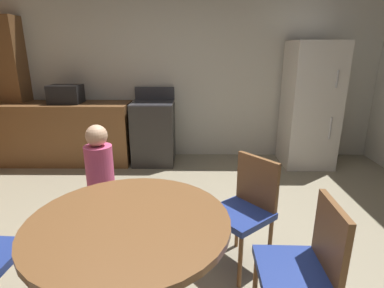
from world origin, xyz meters
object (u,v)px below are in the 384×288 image
oven_range (154,132)px  refrigerator (310,105)px  chair_northeast (246,206)px  person_child (101,186)px  microwave (66,94)px  chair_east (306,263)px  dining_table (130,245)px

oven_range → refrigerator: (2.26, -0.05, 0.41)m
chair_northeast → person_child: person_child is taller
chair_northeast → person_child: bearing=-48.7°
microwave → chair_east: size_ratio=0.51×
dining_table → person_child: size_ratio=1.02×
microwave → person_child: 2.41m
dining_table → refrigerator: bearing=55.0°
oven_range → chair_east: bearing=-67.4°
oven_range → dining_table: 2.93m
dining_table → oven_range: bearing=94.8°
dining_table → chair_east: 0.99m
refrigerator → microwave: bearing=179.2°
microwave → chair_east: microwave is taller
oven_range → dining_table: (0.25, -2.92, 0.13)m
microwave → dining_table: bearing=-63.0°
refrigerator → person_child: (-2.41, -2.06, -0.30)m
oven_range → person_child: bearing=-94.2°
microwave → chair_east: (2.47, -2.95, -0.53)m
oven_range → refrigerator: size_ratio=0.62×
refrigerator → dining_table: bearing=-125.0°
chair_northeast → person_child: 1.18m
chair_east → person_child: person_child is taller
refrigerator → chair_east: (-1.03, -2.89, -0.38)m
microwave → dining_table: 3.31m
refrigerator → chair_northeast: 2.59m
chair_east → chair_northeast: size_ratio=1.00×
microwave → chair_east: bearing=-50.0°
microwave → person_child: (1.09, -2.11, -0.45)m
refrigerator → person_child: 3.18m
refrigerator → chair_northeast: bearing=-119.3°
dining_table → chair_east: bearing=-1.6°
dining_table → chair_east: chair_east is taller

